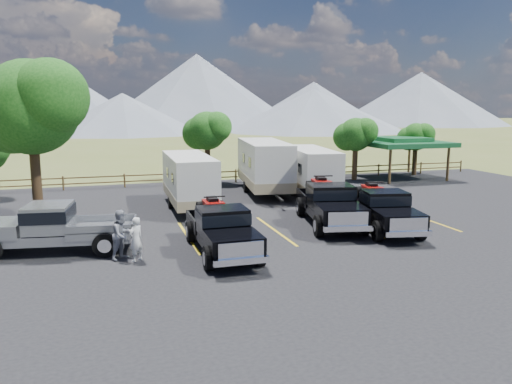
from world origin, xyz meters
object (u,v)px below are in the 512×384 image
object	(u,v)px
rig_left	(221,228)
rig_center	(329,203)
pavilion	(401,143)
person_b	(122,234)
rig_right	(382,208)
person_a	(136,239)
trailer_right	(310,171)
tree_big_nw	(30,107)
pickup_silver	(54,227)
trailer_left	(189,181)
trailer_center	(264,166)

from	to	relation	value
rig_left	rig_center	bearing A→B (deg)	26.96
pavilion	person_b	xyz separation A→B (m)	(-21.84, -15.32, -1.81)
rig_center	rig_right	size ratio (longest dim) A/B	1.08
person_a	person_b	xyz separation A→B (m)	(-0.47, 0.42, 0.11)
rig_center	trailer_right	bearing A→B (deg)	84.93
pavilion	rig_center	size ratio (longest dim) A/B	0.91
pavilion	rig_left	world-z (taller)	pavilion
tree_big_nw	person_a	bearing A→B (deg)	-61.76
trailer_right	pickup_silver	size ratio (longest dim) A/B	1.31
trailer_left	pickup_silver	xyz separation A→B (m)	(-6.42, -6.76, -0.55)
rig_left	person_a	distance (m)	3.26
rig_right	trailer_center	distance (m)	11.06
tree_big_nw	rig_right	distance (m)	17.19
pickup_silver	trailer_left	bearing A→B (deg)	144.62
pavilion	rig_left	xyz separation A→B (m)	(-18.12, -15.55, -1.78)
trailer_center	trailer_right	bearing A→B (deg)	-31.27
rig_center	person_b	size ratio (longest dim) A/B	3.67
trailer_left	trailer_right	size ratio (longest dim) A/B	0.98
rig_right	person_b	world-z (taller)	rig_right
trailer_center	trailer_left	bearing A→B (deg)	-139.30
trailer_left	person_b	size ratio (longest dim) A/B	4.54
person_a	trailer_right	bearing A→B (deg)	-176.31
pavilion	person_b	distance (m)	26.74
rig_left	person_b	distance (m)	3.73
pavilion	rig_center	bearing A→B (deg)	-133.95
trailer_right	person_b	world-z (taller)	trailer_right
tree_big_nw	trailer_left	bearing A→B (deg)	7.99
rig_left	person_b	size ratio (longest dim) A/B	3.24
trailer_center	person_b	distance (m)	15.29
trailer_left	person_a	xyz separation A→B (m)	(-3.48, -8.85, -0.72)
rig_center	trailer_left	distance (m)	8.11
pavilion	rig_center	xyz separation A→B (m)	(-12.13, -12.58, -1.69)
pavilion	trailer_right	bearing A→B (deg)	-151.96
pavilion	pickup_silver	bearing A→B (deg)	-150.68
rig_left	trailer_right	size ratio (longest dim) A/B	0.70
tree_big_nw	rig_center	size ratio (longest dim) A/B	1.15
rig_center	person_a	size ratio (longest dim) A/B	4.15
rig_right	pavilion	bearing A→B (deg)	65.89
pavilion	rig_left	bearing A→B (deg)	-139.37
pavilion	person_a	distance (m)	26.62
rig_left	trailer_center	xyz separation A→B (m)	(5.75, 12.20, 0.78)
pavilion	rig_right	xyz separation A→B (m)	(-10.17, -14.16, -1.77)
rig_right	trailer_left	distance (m)	10.61
person_b	trailer_right	bearing A→B (deg)	-2.16
person_a	pavilion	bearing A→B (deg)	177.60
rig_center	rig_right	bearing A→B (deg)	-27.59
trailer_left	rig_right	bearing A→B (deg)	-42.09
pickup_silver	person_b	xyz separation A→B (m)	(2.48, -1.67, -0.06)
person_b	trailer_left	bearing A→B (deg)	22.58
pavilion	trailer_left	world-z (taller)	pavilion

